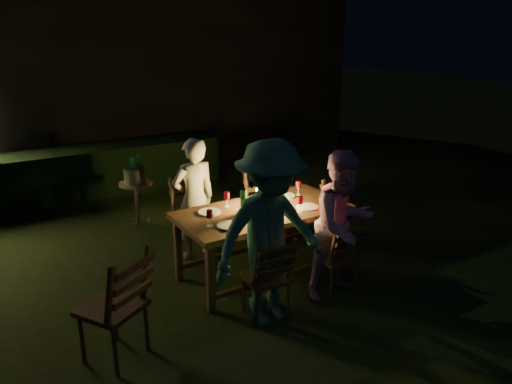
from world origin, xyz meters
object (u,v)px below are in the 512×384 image
lantern (264,194)px  bottle_bucket_a (132,173)px  chair_near_right (337,269)px  chair_far_right (266,218)px  dining_table (263,216)px  ice_bucket (135,175)px  chair_end (344,228)px  person_house_side (194,199)px  side_table (136,188)px  person_opp_left (270,234)px  chair_near_left (266,291)px  chair_spare (116,325)px  person_opp_right (343,225)px  bottle_bucket_b (137,170)px  bottle_table (243,202)px  chair_far_left (197,233)px

lantern → bottle_bucket_a: lantern is taller
chair_near_right → chair_far_right: chair_far_right is taller
dining_table → ice_bucket: size_ratio=6.47×
dining_table → bottle_bucket_a: (-0.85, 2.12, 0.07)m
chair_end → person_house_side: size_ratio=0.64×
side_table → bottle_bucket_a: size_ratio=1.96×
person_opp_left → ice_bucket: (-0.38, 3.00, -0.16)m
chair_far_right → chair_end: size_ratio=1.07×
chair_near_left → lantern: 1.17m
ice_bucket → chair_spare: bearing=-110.4°
chair_near_right → chair_far_right: size_ratio=0.87×
dining_table → chair_near_left: chair_near_left is taller
chair_near_left → chair_end: 1.85m
lantern → ice_bucket: 2.28m
person_opp_right → person_opp_left: bearing=180.0°
chair_near_left → chair_near_right: bearing=7.9°
chair_end → person_house_side: 1.93m
chair_near_left → lantern: size_ratio=2.63×
person_opp_right → bottle_bucket_b: (-1.23, 3.00, -0.00)m
chair_end → person_opp_left: (-1.65, -0.89, 0.61)m
chair_near_right → person_opp_left: size_ratio=0.49×
chair_near_left → person_house_side: (-0.06, 1.59, 0.47)m
bottle_bucket_a → bottle_table: bearing=-74.3°
person_house_side → side_table: bearing=-79.2°
bottle_table → chair_near_left: bearing=-102.4°
chair_spare → side_table: chair_spare is taller
chair_spare → person_house_side: size_ratio=0.71×
lantern → side_table: (-0.85, 2.11, -0.40)m
person_opp_left → bottle_bucket_b: person_opp_left is taller
bottle_bucket_a → bottle_bucket_b: (0.10, 0.08, 0.00)m
chair_spare → ice_bucket: 3.08m
person_house_side → lantern: person_house_side is taller
person_opp_right → ice_bucket: bearing=111.1°
person_opp_left → person_house_side: bearing=90.0°
bottle_bucket_a → side_table: bearing=38.7°
chair_far_left → person_house_side: bearing=-92.0°
person_opp_right → person_house_side: bearing=118.8°
person_opp_left → ice_bucket: bearing=94.9°
chair_near_left → person_opp_left: (0.00, -0.05, 0.62)m
person_house_side → person_opp_right: size_ratio=0.95×
lantern → chair_far_right: bearing=57.5°
bottle_bucket_b → chair_far_right: bearing=-48.0°
person_opp_right → bottle_bucket_a: bearing=112.2°
chair_near_right → person_house_side: person_house_side is taller
chair_far_left → bottle_table: (0.23, -0.76, 0.61)m
bottle_bucket_b → bottle_table: bearing=-77.3°
chair_far_left → chair_end: chair_far_left is taller
chair_near_right → person_house_side: size_ratio=0.59×
chair_near_left → chair_far_right: bearing=64.7°
dining_table → side_table: bearing=108.0°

